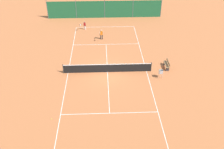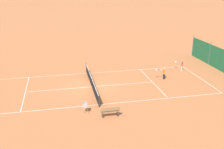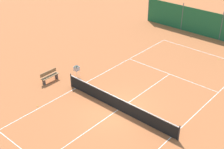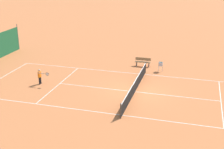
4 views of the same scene
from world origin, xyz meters
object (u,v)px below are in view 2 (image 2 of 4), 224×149
at_px(player_far_baseline, 164,72).
at_px(ball_hopper, 85,105).
at_px(player_far_service, 182,65).
at_px(tennis_ball_alley_right, 24,75).
at_px(courtside_bench, 110,111).
at_px(tennis_ball_near_corner, 136,102).
at_px(tennis_net, 92,82).

xyz_separation_m(player_far_baseline, ball_hopper, (5.86, -9.15, -0.10)).
bearing_deg(player_far_service, tennis_ball_alley_right, -95.97).
bearing_deg(courtside_bench, tennis_ball_alley_right, -145.91).
xyz_separation_m(player_far_service, courtside_bench, (9.21, -10.51, -0.24)).
distance_m(tennis_ball_near_corner, ball_hopper, 4.71).
bearing_deg(tennis_ball_near_corner, ball_hopper, -77.89).
xyz_separation_m(tennis_net, courtside_bench, (6.34, 0.57, -0.05)).
height_order(player_far_baseline, ball_hopper, player_far_baseline).
xyz_separation_m(player_far_service, ball_hopper, (8.17, -12.35, -0.03)).
height_order(player_far_baseline, courtside_bench, player_far_baseline).
relative_size(player_far_baseline, tennis_ball_near_corner, 19.76).
bearing_deg(ball_hopper, player_far_service, 123.48).
height_order(player_far_service, tennis_ball_alley_right, player_far_service).
bearing_deg(ball_hopper, tennis_ball_near_corner, 102.11).
relative_size(player_far_service, ball_hopper, 1.33).
relative_size(player_far_service, tennis_ball_near_corner, 17.96).
bearing_deg(ball_hopper, courtside_bench, 60.53).
xyz_separation_m(tennis_net, tennis_ball_near_corner, (4.32, 3.29, -0.47)).
relative_size(tennis_ball_near_corner, tennis_ball_alley_right, 1.00).
distance_m(tennis_net, player_far_service, 11.45).
bearing_deg(player_far_service, courtside_bench, -48.75).
bearing_deg(tennis_ball_alley_right, ball_hopper, 29.39).
bearing_deg(tennis_ball_alley_right, tennis_ball_near_corner, 48.43).
xyz_separation_m(player_far_baseline, player_far_service, (-2.31, 3.20, -0.07)).
height_order(player_far_service, ball_hopper, player_far_service).
distance_m(player_far_service, tennis_ball_alley_right, 18.13).
bearing_deg(tennis_ball_near_corner, tennis_net, -142.68).
bearing_deg(player_far_baseline, tennis_ball_near_corner, -43.19).
height_order(tennis_ball_near_corner, tennis_ball_alley_right, same).
xyz_separation_m(tennis_net, player_far_service, (-2.87, 11.08, 0.19)).
distance_m(tennis_ball_alley_right, ball_hopper, 11.55).
bearing_deg(tennis_ball_alley_right, courtside_bench, 34.09).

